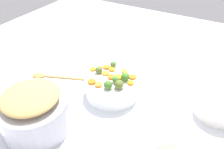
# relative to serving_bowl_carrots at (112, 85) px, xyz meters

# --- Properties ---
(tabletop) EXTENTS (2.40, 2.40, 0.02)m
(tabletop) POSITION_rel_serving_bowl_carrots_xyz_m (0.01, 0.01, -0.06)
(tabletop) COLOR silver
(tabletop) RESTS_ON ground
(serving_bowl_carrots) EXTENTS (0.26, 0.26, 0.11)m
(serving_bowl_carrots) POSITION_rel_serving_bowl_carrots_xyz_m (0.00, 0.00, 0.00)
(serving_bowl_carrots) COLOR white
(serving_bowl_carrots) RESTS_ON tabletop
(metal_pot) EXTENTS (0.27, 0.27, 0.15)m
(metal_pot) POSITION_rel_serving_bowl_carrots_xyz_m (0.34, -0.16, 0.02)
(metal_pot) COLOR #B5B4C0
(metal_pot) RESTS_ON tabletop
(stuffing_mound) EXTENTS (0.22, 0.22, 0.05)m
(stuffing_mound) POSITION_rel_serving_bowl_carrots_xyz_m (0.34, -0.16, 0.12)
(stuffing_mound) COLOR tan
(stuffing_mound) RESTS_ON metal_pot
(carrot_slice_0) EXTENTS (0.04, 0.04, 0.01)m
(carrot_slice_0) POSITION_rel_serving_bowl_carrots_xyz_m (-0.05, -0.06, 0.06)
(carrot_slice_0) COLOR orange
(carrot_slice_0) RESTS_ON serving_bowl_carrots
(carrot_slice_1) EXTENTS (0.03, 0.03, 0.01)m
(carrot_slice_1) POSITION_rel_serving_bowl_carrots_xyz_m (-0.04, -0.02, 0.06)
(carrot_slice_1) COLOR orange
(carrot_slice_1) RESTS_ON serving_bowl_carrots
(carrot_slice_2) EXTENTS (0.05, 0.05, 0.01)m
(carrot_slice_2) POSITION_rel_serving_bowl_carrots_xyz_m (-0.04, 0.09, 0.06)
(carrot_slice_2) COLOR orange
(carrot_slice_2) RESTS_ON serving_bowl_carrots
(carrot_slice_3) EXTENTS (0.05, 0.05, 0.01)m
(carrot_slice_3) POSITION_rel_serving_bowl_carrots_xyz_m (0.01, 0.00, 0.06)
(carrot_slice_3) COLOR orange
(carrot_slice_3) RESTS_ON serving_bowl_carrots
(carrot_slice_4) EXTENTS (0.04, 0.04, 0.01)m
(carrot_slice_4) POSITION_rel_serving_bowl_carrots_xyz_m (0.09, -0.02, 0.06)
(carrot_slice_4) COLOR orange
(carrot_slice_4) RESTS_ON serving_bowl_carrots
(carrot_slice_5) EXTENTS (0.03, 0.03, 0.01)m
(carrot_slice_5) POSITION_rel_serving_bowl_carrots_xyz_m (0.01, 0.10, 0.06)
(carrot_slice_5) COLOR orange
(carrot_slice_5) RESTS_ON serving_bowl_carrots
(carrot_slice_6) EXTENTS (0.04, 0.04, 0.01)m
(carrot_slice_6) POSITION_rel_serving_bowl_carrots_xyz_m (0.00, -0.11, 0.06)
(carrot_slice_6) COLOR orange
(carrot_slice_6) RESTS_ON serving_bowl_carrots
(carrot_slice_7) EXTENTS (0.03, 0.03, 0.01)m
(carrot_slice_7) POSITION_rel_serving_bowl_carrots_xyz_m (-0.06, 0.04, 0.06)
(carrot_slice_7) COLOR orange
(carrot_slice_7) RESTS_ON serving_bowl_carrots
(carrot_slice_8) EXTENTS (0.04, 0.04, 0.01)m
(carrot_slice_8) POSITION_rel_serving_bowl_carrots_xyz_m (-0.00, -0.04, 0.06)
(carrot_slice_8) COLOR orange
(carrot_slice_8) RESTS_ON serving_bowl_carrots
(carrot_slice_9) EXTENTS (0.03, 0.03, 0.01)m
(carrot_slice_9) POSITION_rel_serving_bowl_carrots_xyz_m (-0.03, -0.08, 0.06)
(carrot_slice_9) COLOR orange
(carrot_slice_9) RESTS_ON serving_bowl_carrots
(carrot_slice_10) EXTENTS (0.04, 0.04, 0.01)m
(carrot_slice_10) POSITION_rel_serving_bowl_carrots_xyz_m (0.09, -0.06, 0.06)
(carrot_slice_10) COLOR orange
(carrot_slice_10) RESTS_ON serving_bowl_carrots
(carrot_slice_11) EXTENTS (0.05, 0.05, 0.01)m
(carrot_slice_11) POSITION_rel_serving_bowl_carrots_xyz_m (-0.00, 0.03, 0.06)
(carrot_slice_11) COLOR orange
(carrot_slice_11) RESTS_ON serving_bowl_carrots
(brussels_sprout_0) EXTENTS (0.03, 0.03, 0.03)m
(brussels_sprout_0) POSITION_rel_serving_bowl_carrots_xyz_m (0.03, 0.04, 0.07)
(brussels_sprout_0) COLOR #4C8635
(brussels_sprout_0) RESTS_ON serving_bowl_carrots
(brussels_sprout_1) EXTENTS (0.03, 0.03, 0.03)m
(brussels_sprout_1) POSITION_rel_serving_bowl_carrots_xyz_m (0.00, -0.07, 0.07)
(brussels_sprout_1) COLOR #5D6C32
(brussels_sprout_1) RESTS_ON serving_bowl_carrots
(brussels_sprout_2) EXTENTS (0.04, 0.04, 0.04)m
(brussels_sprout_2) POSITION_rel_serving_bowl_carrots_xyz_m (-0.00, 0.07, 0.07)
(brussels_sprout_2) COLOR #437F28
(brussels_sprout_2) RESTS_ON serving_bowl_carrots
(brussels_sprout_3) EXTENTS (0.04, 0.04, 0.04)m
(brussels_sprout_3) POSITION_rel_serving_bowl_carrots_xyz_m (0.09, 0.03, 0.07)
(brussels_sprout_3) COLOR #447428
(brussels_sprout_3) RESTS_ON serving_bowl_carrots
(brussels_sprout_4) EXTENTS (0.04, 0.04, 0.04)m
(brussels_sprout_4) POSITION_rel_serving_bowl_carrots_xyz_m (0.06, 0.07, 0.07)
(brussels_sprout_4) COLOR #5C6B2B
(brussels_sprout_4) RESTS_ON serving_bowl_carrots
(brussels_sprout_5) EXTENTS (0.03, 0.03, 0.03)m
(brussels_sprout_5) POSITION_rel_serving_bowl_carrots_xyz_m (-0.07, -0.03, 0.07)
(brussels_sprout_5) COLOR #537F3F
(brussels_sprout_5) RESTS_ON serving_bowl_carrots
(wooden_spoon) EXTENTS (0.14, 0.29, 0.01)m
(wooden_spoon) POSITION_rel_serving_bowl_carrots_xyz_m (0.06, -0.38, -0.05)
(wooden_spoon) COLOR #AC7C41
(wooden_spoon) RESTS_ON tabletop
(casserole_dish) EXTENTS (0.20, 0.20, 0.11)m
(casserole_dish) POSITION_rel_serving_bowl_carrots_xyz_m (-0.12, 0.47, 0.00)
(casserole_dish) COLOR white
(casserole_dish) RESTS_ON tabletop
(dish_towel) EXTENTS (0.22, 0.21, 0.01)m
(dish_towel) POSITION_rel_serving_bowl_carrots_xyz_m (-0.41, -0.08, -0.05)
(dish_towel) COLOR #9BB2C6
(dish_towel) RESTS_ON tabletop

